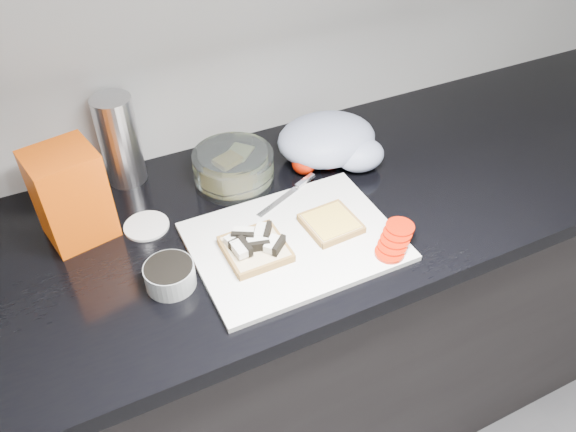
# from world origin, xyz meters

# --- Properties ---
(base_cabinet) EXTENTS (3.50, 0.60, 0.86)m
(base_cabinet) POSITION_xyz_m (0.00, 1.20, 0.43)
(base_cabinet) COLOR black
(base_cabinet) RESTS_ON ground
(countertop) EXTENTS (3.50, 0.64, 0.04)m
(countertop) POSITION_xyz_m (0.00, 1.20, 0.88)
(countertop) COLOR black
(countertop) RESTS_ON base_cabinet
(cutting_board) EXTENTS (0.40, 0.30, 0.01)m
(cutting_board) POSITION_xyz_m (0.08, 1.09, 0.91)
(cutting_board) COLOR silver
(cutting_board) RESTS_ON countertop
(bread_left) EXTENTS (0.12, 0.12, 0.04)m
(bread_left) POSITION_xyz_m (-0.01, 1.09, 0.92)
(bread_left) COLOR beige
(bread_left) RESTS_ON cutting_board
(bread_right) EXTENTS (0.11, 0.11, 0.02)m
(bread_right) POSITION_xyz_m (0.16, 1.09, 0.92)
(bread_right) COLOR beige
(bread_right) RESTS_ON cutting_board
(tomato_slices) EXTENTS (0.12, 0.11, 0.02)m
(tomato_slices) POSITION_xyz_m (0.25, 0.99, 0.92)
(tomato_slices) COLOR #B51804
(tomato_slices) RESTS_ON cutting_board
(knife) EXTENTS (0.17, 0.09, 0.01)m
(knife) POSITION_xyz_m (0.15, 1.23, 0.91)
(knife) COLOR silver
(knife) RESTS_ON cutting_board
(seed_tub) EXTENTS (0.09, 0.09, 0.05)m
(seed_tub) POSITION_xyz_m (-0.18, 1.09, 0.93)
(seed_tub) COLOR gray
(seed_tub) RESTS_ON countertop
(tub_lid) EXTENTS (0.12, 0.12, 0.01)m
(tub_lid) POSITION_xyz_m (-0.18, 1.26, 0.90)
(tub_lid) COLOR silver
(tub_lid) RESTS_ON countertop
(glass_bowl) EXTENTS (0.18, 0.18, 0.08)m
(glass_bowl) POSITION_xyz_m (0.05, 1.33, 0.94)
(glass_bowl) COLOR silver
(glass_bowl) RESTS_ON countertop
(bread_bag) EXTENTS (0.14, 0.14, 0.19)m
(bread_bag) POSITION_xyz_m (-0.30, 1.31, 1.00)
(bread_bag) COLOR #E73303
(bread_bag) RESTS_ON countertop
(steel_canister) EXTENTS (0.09, 0.09, 0.21)m
(steel_canister) POSITION_xyz_m (-0.17, 1.45, 1.00)
(steel_canister) COLOR #B8B8BD
(steel_canister) RESTS_ON countertop
(grocery_bag) EXTENTS (0.25, 0.23, 0.10)m
(grocery_bag) POSITION_xyz_m (0.29, 1.31, 0.95)
(grocery_bag) COLOR #9AA4BE
(grocery_bag) RESTS_ON countertop
(whole_tomatoes) EXTENTS (0.12, 0.07, 0.06)m
(whole_tomatoes) POSITION_xyz_m (0.23, 1.29, 0.93)
(whole_tomatoes) COLOR #B51804
(whole_tomatoes) RESTS_ON countertop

